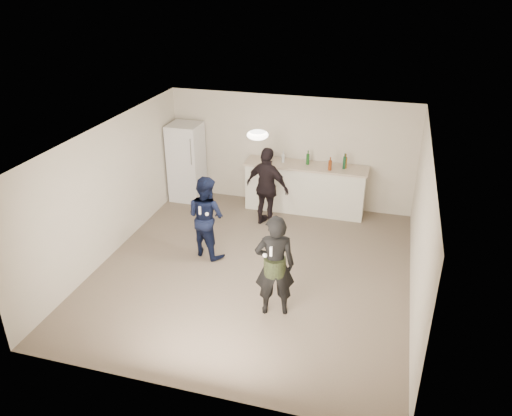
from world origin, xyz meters
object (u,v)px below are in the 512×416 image
(woman, at_px, (275,266))
(fridge, at_px, (187,162))
(man, at_px, (206,217))
(shaker, at_px, (267,158))
(spectator, at_px, (267,187))
(counter, at_px, (305,189))

(woman, bearing_deg, fridge, -67.40)
(fridge, xyz_separation_m, man, (1.35, -2.29, -0.11))
(shaker, height_order, woman, woman)
(spectator, bearing_deg, shaker, -56.69)
(fridge, xyz_separation_m, spectator, (2.13, -0.80, -0.05))
(fridge, relative_size, shaker, 10.59)
(counter, height_order, man, man)
(shaker, bearing_deg, fridge, -178.81)
(shaker, bearing_deg, man, -103.42)
(woman, xyz_separation_m, spectator, (-0.87, 2.88, -0.00))
(man, xyz_separation_m, woman, (1.65, -1.39, 0.06))
(woman, bearing_deg, shaker, -90.22)
(fridge, bearing_deg, spectator, -20.49)
(fridge, relative_size, woman, 1.06)
(counter, relative_size, shaker, 15.29)
(counter, height_order, fridge, fridge)
(man, bearing_deg, fridge, -37.42)
(fridge, bearing_deg, counter, 1.45)
(counter, bearing_deg, woman, -86.52)
(shaker, distance_m, man, 2.43)
(counter, distance_m, fridge, 2.80)
(woman, bearing_deg, man, -56.67)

